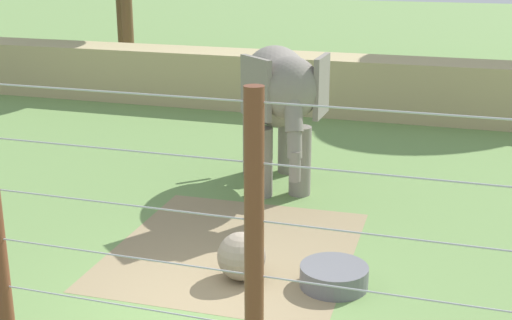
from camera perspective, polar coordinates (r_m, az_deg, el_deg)
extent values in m
plane|color=#6B8E4C|center=(10.93, -4.56, -11.64)|extent=(120.00, 120.00, 0.00)
cube|color=#937F5B|center=(12.72, -1.76, -7.24)|extent=(4.32, 4.75, 0.01)
cube|color=tan|center=(22.68, 7.92, 6.00)|extent=(36.00, 1.80, 1.82)
cylinder|color=gray|center=(15.18, 3.60, -0.07)|extent=(0.48, 0.48, 1.53)
cylinder|color=gray|center=(15.05, 0.46, -0.18)|extent=(0.48, 0.48, 1.53)
cylinder|color=gray|center=(16.65, 2.62, 1.52)|extent=(0.48, 0.48, 1.53)
cylinder|color=gray|center=(16.53, -0.25, 1.42)|extent=(0.48, 0.48, 1.53)
ellipsoid|color=gray|center=(15.48, 1.64, 6.06)|extent=(2.57, 3.21, 1.74)
ellipsoid|color=gray|center=(13.70, 2.78, 5.87)|extent=(1.54, 1.48, 1.26)
cube|color=gray|center=(13.93, 5.37, 6.01)|extent=(0.12, 0.98, 1.20)
cube|color=gray|center=(13.71, -0.01, 5.90)|extent=(0.82, 0.72, 1.20)
cylinder|color=gray|center=(13.35, 3.09, 3.58)|extent=(0.54, 0.63, 0.68)
cylinder|color=gray|center=(13.35, 3.15, 1.45)|extent=(0.42, 0.47, 0.64)
cylinder|color=gray|center=(13.39, 3.19, -0.50)|extent=(0.30, 0.30, 0.60)
cylinder|color=gray|center=(17.04, 0.83, 6.72)|extent=(0.24, 0.35, 0.87)
sphere|color=gray|center=(11.49, -1.19, -7.84)|extent=(0.80, 0.80, 0.80)
cylinder|color=brown|center=(7.41, -0.15, -9.14)|extent=(0.21, 0.21, 3.96)
cylinder|color=#B7B7BC|center=(8.31, -11.41, -11.43)|extent=(10.52, 0.02, 0.02)
cylinder|color=#B7B7BC|center=(8.04, -11.67, -7.56)|extent=(10.52, 0.02, 0.02)
cylinder|color=#B7B7BC|center=(7.80, -11.95, -3.43)|extent=(10.52, 0.02, 0.02)
cylinder|color=#B7B7BC|center=(7.61, -12.23, 0.93)|extent=(10.52, 0.02, 0.02)
cylinder|color=#B7B7BC|center=(7.46, -12.53, 5.49)|extent=(10.52, 0.02, 0.02)
cylinder|color=slate|center=(11.41, 6.37, -9.39)|extent=(1.10, 1.10, 0.35)
cylinder|color=#38607A|center=(11.35, 6.40, -8.74)|extent=(1.01, 1.01, 0.02)
cylinder|color=brown|center=(28.16, -10.47, 11.63)|extent=(0.44, 0.44, 5.30)
cylinder|color=brown|center=(29.94, -10.90, 12.16)|extent=(0.44, 0.44, 5.54)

